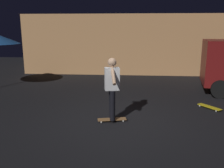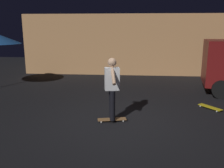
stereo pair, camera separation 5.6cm
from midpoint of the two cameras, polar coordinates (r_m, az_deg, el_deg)
The scene contains 5 objects.
ground_plane at distance 6.75m, azimuth 1.17°, elevation -8.81°, with size 28.00×28.00×0.00m, color black.
low_building at distance 15.15m, azimuth 4.02°, elevation 9.55°, with size 11.52×4.34×3.19m.
skateboard_ridden at distance 6.78m, azimuth -0.24°, elevation -8.22°, with size 0.80×0.36×0.07m.
skateboard_spare at distance 8.36m, azimuth 21.50°, elevation -4.99°, with size 0.63×0.74×0.07m.
skater at distance 6.48m, azimuth -0.25°, elevation -0.11°, with size 0.42×0.98×1.67m.
Camera 1 is at (0.33, -6.26, 2.51)m, focal length 39.39 mm.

